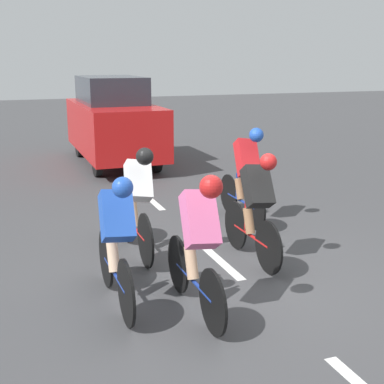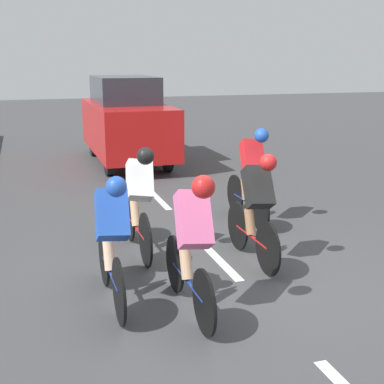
% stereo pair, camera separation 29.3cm
% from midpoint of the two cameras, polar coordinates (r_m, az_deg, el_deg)
% --- Properties ---
extents(ground_plane, '(60.00, 60.00, 0.00)m').
position_cam_midpoint_polar(ground_plane, '(6.61, 3.28, -8.72)').
color(ground_plane, '#424244').
extents(lane_stripe_mid, '(0.12, 1.40, 0.01)m').
position_cam_midpoint_polar(lane_stripe_mid, '(7.03, 1.70, -7.26)').
color(lane_stripe_mid, white).
rests_on(lane_stripe_mid, ground).
extents(lane_stripe_far, '(0.12, 1.40, 0.01)m').
position_cam_midpoint_polar(lane_stripe_far, '(9.92, -5.18, -0.89)').
color(lane_stripe_far, white).
rests_on(lane_stripe_far, ground).
extents(cyclist_white, '(0.39, 1.74, 1.49)m').
position_cam_midpoint_polar(cyclist_white, '(7.03, -7.03, -0.74)').
color(cyclist_white, black).
rests_on(cyclist_white, ground).
extents(cyclist_red, '(0.39, 1.65, 1.54)m').
position_cam_midpoint_polar(cyclist_red, '(8.45, 4.76, 2.13)').
color(cyclist_red, black).
rests_on(cyclist_red, ground).
extents(cyclist_black, '(0.36, 1.62, 1.46)m').
position_cam_midpoint_polar(cyclist_black, '(6.77, 5.56, -1.40)').
color(cyclist_black, black).
rests_on(cyclist_black, ground).
extents(cyclist_pink, '(0.37, 1.67, 1.51)m').
position_cam_midpoint_polar(cyclist_pink, '(5.34, -0.87, -5.16)').
color(cyclist_pink, black).
rests_on(cyclist_pink, ground).
extents(cyclist_blue, '(0.36, 1.68, 1.46)m').
position_cam_midpoint_polar(cyclist_blue, '(5.59, -9.56, -4.96)').
color(cyclist_blue, black).
rests_on(cyclist_blue, ground).
extents(support_car, '(1.70, 4.22, 2.12)m').
position_cam_midpoint_polar(support_car, '(13.37, -9.02, 7.51)').
color(support_car, black).
rests_on(support_car, ground).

